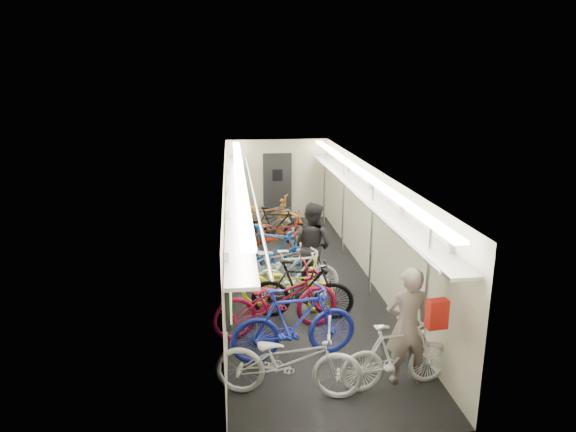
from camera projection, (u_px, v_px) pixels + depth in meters
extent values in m
plane|color=black|center=(299.00, 280.00, 10.86)|extent=(10.00, 10.00, 0.00)
plane|color=white|center=(300.00, 168.00, 10.23)|extent=(10.00, 10.00, 0.00)
plane|color=beige|center=(226.00, 228.00, 10.39)|extent=(0.00, 10.00, 10.00)
plane|color=beige|center=(370.00, 224.00, 10.71)|extent=(0.00, 10.00, 10.00)
plane|color=beige|center=(277.00, 180.00, 15.34)|extent=(3.00, 0.00, 3.00)
plane|color=beige|center=(358.00, 349.00, 5.75)|extent=(3.00, 0.00, 3.00)
cube|color=black|center=(228.00, 288.00, 7.31)|extent=(0.06, 1.10, 0.80)
cube|color=#ACD45C|center=(230.00, 288.00, 7.31)|extent=(0.02, 0.96, 0.66)
cube|color=black|center=(228.00, 241.00, 9.42)|extent=(0.06, 1.10, 0.80)
cube|color=#ACD45C|center=(230.00, 241.00, 9.42)|extent=(0.02, 0.96, 0.66)
cube|color=black|center=(228.00, 211.00, 11.53)|extent=(0.06, 1.10, 0.80)
cube|color=#ACD45C|center=(230.00, 211.00, 11.53)|extent=(0.02, 0.96, 0.66)
cube|color=black|center=(228.00, 190.00, 13.64)|extent=(0.06, 1.10, 0.80)
cube|color=#ACD45C|center=(230.00, 190.00, 13.64)|extent=(0.02, 0.96, 0.66)
cube|color=yellow|center=(228.00, 258.00, 8.35)|extent=(0.02, 0.22, 0.30)
cube|color=yellow|center=(228.00, 222.00, 10.46)|extent=(0.02, 0.22, 0.30)
cube|color=yellow|center=(228.00, 198.00, 12.57)|extent=(0.02, 0.22, 0.30)
cube|color=black|center=(277.00, 187.00, 15.34)|extent=(0.85, 0.08, 2.00)
cube|color=#999BA0|center=(236.00, 193.00, 10.22)|extent=(0.40, 9.70, 0.05)
cube|color=#999BA0|center=(361.00, 190.00, 10.50)|extent=(0.40, 9.70, 0.05)
cylinder|color=silver|center=(252.00, 188.00, 10.23)|extent=(0.04, 9.70, 0.04)
cylinder|color=silver|center=(346.00, 186.00, 10.44)|extent=(0.04, 9.70, 0.04)
cube|color=white|center=(239.00, 172.00, 10.12)|extent=(0.18, 9.60, 0.04)
cube|color=white|center=(358.00, 170.00, 10.38)|extent=(0.18, 9.60, 0.04)
cylinder|color=silver|center=(426.00, 300.00, 7.04)|extent=(0.05, 0.05, 2.38)
cylinder|color=silver|center=(372.00, 238.00, 9.72)|extent=(0.05, 0.05, 2.38)
cylinder|color=silver|center=(343.00, 207.00, 12.12)|extent=(0.05, 0.05, 2.38)
cylinder|color=silver|center=(324.00, 185.00, 14.52)|extent=(0.05, 0.05, 2.38)
imported|color=silver|center=(289.00, 360.00, 6.81)|extent=(2.09, 1.09, 1.04)
imported|color=#1C29AD|center=(294.00, 323.00, 7.69)|extent=(2.01, 0.84, 1.17)
imported|color=maroon|center=(276.00, 300.00, 8.50)|extent=(2.31, 1.27, 1.15)
imported|color=black|center=(302.00, 290.00, 9.01)|extent=(1.88, 0.85, 1.09)
imported|color=yellow|center=(287.00, 285.00, 9.40)|extent=(1.90, 1.21, 0.94)
imported|color=white|center=(296.00, 274.00, 9.80)|extent=(1.74, 0.64, 1.02)
imported|color=silver|center=(276.00, 262.00, 10.50)|extent=(1.98, 0.95, 1.00)
imported|color=navy|center=(272.00, 251.00, 10.91)|extent=(1.98, 1.22, 1.15)
imported|color=maroon|center=(274.00, 235.00, 12.10)|extent=(2.23, 1.07, 1.12)
imported|color=black|center=(275.00, 227.00, 12.93)|extent=(1.78, 0.79, 1.03)
imported|color=orange|center=(263.00, 216.00, 13.72)|extent=(2.28, 1.43, 1.13)
imported|color=white|center=(397.00, 355.00, 6.99)|extent=(1.66, 0.67, 0.97)
imported|color=#5E5D62|center=(262.00, 222.00, 13.57)|extent=(1.86, 1.15, 0.92)
imported|color=slate|center=(268.00, 213.00, 14.37)|extent=(1.83, 0.76, 0.94)
imported|color=slate|center=(407.00, 326.00, 7.03)|extent=(0.64, 0.43, 1.71)
imported|color=black|center=(312.00, 245.00, 10.30)|extent=(1.09, 1.09, 1.78)
cube|color=#B01A11|center=(437.00, 314.00, 6.43)|extent=(0.27, 0.17, 0.38)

